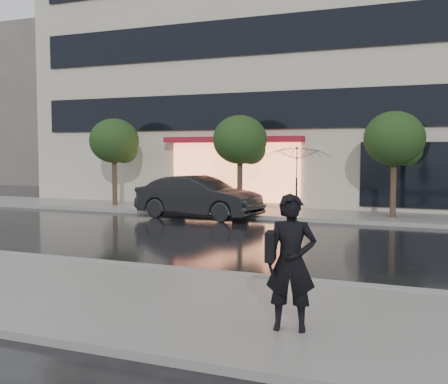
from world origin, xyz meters
The scene contains 12 objects.
ground centered at (0.00, 0.00, 0.00)m, with size 120.00×120.00×0.00m, color black.
sidewalk_near centered at (0.00, -3.25, 0.06)m, with size 60.00×4.50×0.12m, color slate.
sidewalk_far centered at (0.00, 10.25, 0.06)m, with size 60.00×3.50×0.12m, color slate.
curb_near centered at (0.00, -1.00, 0.07)m, with size 60.00×0.25×0.14m, color gray.
curb_far centered at (0.00, 8.50, 0.07)m, with size 60.00×0.25×0.14m, color gray.
office_building centered at (0.00, 17.97, 9.00)m, with size 30.00×12.76×18.00m.
bg_building_left centered at (-28.00, 26.00, 6.00)m, with size 14.00×10.00×12.00m, color #59544F.
tree_far_west centered at (-8.94, 10.03, 2.92)m, with size 2.20×2.20×3.99m.
tree_mid_west centered at (-2.94, 10.03, 2.92)m, with size 2.20×2.20×3.99m.
tree_mid_east centered at (3.06, 10.03, 2.92)m, with size 2.20×2.20×3.99m.
parked_car centered at (-3.90, 8.00, 0.80)m, with size 1.70×4.86×1.60m, color black.
pedestrian_with_umbrella centered at (3.16, -3.96, 1.71)m, with size 1.09×1.10×2.52m.
Camera 1 is at (5.18, -11.20, 2.55)m, focal length 45.00 mm.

